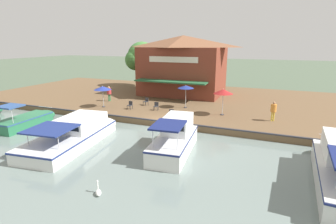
{
  "coord_description": "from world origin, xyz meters",
  "views": [
    {
      "loc": [
        20.51,
        8.94,
        7.44
      ],
      "look_at": [
        -1.0,
        0.26,
        1.3
      ],
      "focal_mm": 28.0,
      "sensor_mm": 36.0,
      "label": 1
    }
  ],
  "objects_px": {
    "patio_umbrella_mid_patio_right": "(186,87)",
    "mooring_post": "(193,119)",
    "cafe_chair_far_corner_seat": "(130,105)",
    "waterfront_restaurant": "(183,65)",
    "person_near_entrance": "(109,92)",
    "cafe_chair_under_first_umbrella": "(156,106)",
    "patio_umbrella_far_corner": "(103,88)",
    "motorboat_far_downstream": "(29,120)",
    "motorboat_mid_row": "(78,132)",
    "motorboat_nearest_quay": "(176,137)",
    "person_mid_patio": "(274,109)",
    "patio_umbrella_by_entrance": "(223,92)",
    "cafe_chair_beside_entrance": "(171,113)",
    "cafe_chair_mid_patio": "(146,101)",
    "swan": "(98,192)",
    "tree_behind_restaurant": "(140,58)"
  },
  "relations": [
    {
      "from": "patio_umbrella_far_corner",
      "to": "person_near_entrance",
      "type": "xyz_separation_m",
      "value": [
        -2.77,
        -1.12,
        -0.96
      ]
    },
    {
      "from": "waterfront_restaurant",
      "to": "cafe_chair_beside_entrance",
      "type": "relative_size",
      "value": 13.04
    },
    {
      "from": "person_near_entrance",
      "to": "swan",
      "type": "bearing_deg",
      "value": 32.5
    },
    {
      "from": "patio_umbrella_by_entrance",
      "to": "motorboat_far_downstream",
      "type": "height_order",
      "value": "patio_umbrella_by_entrance"
    },
    {
      "from": "patio_umbrella_far_corner",
      "to": "cafe_chair_far_corner_seat",
      "type": "bearing_deg",
      "value": 94.99
    },
    {
      "from": "patio_umbrella_mid_patio_right",
      "to": "mooring_post",
      "type": "height_order",
      "value": "patio_umbrella_mid_patio_right"
    },
    {
      "from": "cafe_chair_mid_patio",
      "to": "mooring_post",
      "type": "relative_size",
      "value": 0.94
    },
    {
      "from": "motorboat_mid_row",
      "to": "mooring_post",
      "type": "xyz_separation_m",
      "value": [
        -5.74,
        7.47,
        0.28
      ]
    },
    {
      "from": "cafe_chair_under_first_umbrella",
      "to": "mooring_post",
      "type": "height_order",
      "value": "mooring_post"
    },
    {
      "from": "waterfront_restaurant",
      "to": "cafe_chair_under_first_umbrella",
      "type": "distance_m",
      "value": 10.36
    },
    {
      "from": "cafe_chair_far_corner_seat",
      "to": "motorboat_mid_row",
      "type": "relative_size",
      "value": 0.09
    },
    {
      "from": "patio_umbrella_by_entrance",
      "to": "cafe_chair_beside_entrance",
      "type": "xyz_separation_m",
      "value": [
        2.99,
        -4.19,
        -1.85
      ]
    },
    {
      "from": "cafe_chair_far_corner_seat",
      "to": "waterfront_restaurant",
      "type": "bearing_deg",
      "value": 167.31
    },
    {
      "from": "person_mid_patio",
      "to": "motorboat_far_downstream",
      "type": "height_order",
      "value": "person_mid_patio"
    },
    {
      "from": "motorboat_mid_row",
      "to": "cafe_chair_mid_patio",
      "type": "bearing_deg",
      "value": 177.27
    },
    {
      "from": "waterfront_restaurant",
      "to": "person_near_entrance",
      "type": "distance_m",
      "value": 10.66
    },
    {
      "from": "motorboat_far_downstream",
      "to": "motorboat_nearest_quay",
      "type": "distance_m",
      "value": 14.49
    },
    {
      "from": "motorboat_far_downstream",
      "to": "swan",
      "type": "xyz_separation_m",
      "value": [
        7.1,
        12.89,
        -0.4
      ]
    },
    {
      "from": "person_mid_patio",
      "to": "tree_behind_restaurant",
      "type": "xyz_separation_m",
      "value": [
        -12.89,
        -20.08,
        3.47
      ]
    },
    {
      "from": "cafe_chair_under_first_umbrella",
      "to": "motorboat_nearest_quay",
      "type": "xyz_separation_m",
      "value": [
        7.82,
        5.14,
        -0.1
      ]
    },
    {
      "from": "cafe_chair_beside_entrance",
      "to": "patio_umbrella_mid_patio_right",
      "type": "bearing_deg",
      "value": -179.15
    },
    {
      "from": "cafe_chair_beside_entrance",
      "to": "cafe_chair_far_corner_seat",
      "type": "height_order",
      "value": "same"
    },
    {
      "from": "waterfront_restaurant",
      "to": "person_mid_patio",
      "type": "relative_size",
      "value": 6.24
    },
    {
      "from": "waterfront_restaurant",
      "to": "patio_umbrella_mid_patio_right",
      "type": "xyz_separation_m",
      "value": [
        7.6,
        2.96,
        -1.68
      ]
    },
    {
      "from": "patio_umbrella_by_entrance",
      "to": "motorboat_far_downstream",
      "type": "xyz_separation_m",
      "value": [
        8.36,
        -16.14,
        -2.3
      ]
    },
    {
      "from": "patio_umbrella_mid_patio_right",
      "to": "motorboat_mid_row",
      "type": "bearing_deg",
      "value": -24.01
    },
    {
      "from": "waterfront_restaurant",
      "to": "patio_umbrella_mid_patio_right",
      "type": "height_order",
      "value": "waterfront_restaurant"
    },
    {
      "from": "patio_umbrella_by_entrance",
      "to": "swan",
      "type": "height_order",
      "value": "patio_umbrella_by_entrance"
    },
    {
      "from": "patio_umbrella_by_entrance",
      "to": "swan",
      "type": "xyz_separation_m",
      "value": [
        15.45,
        -3.24,
        -2.69
      ]
    },
    {
      "from": "patio_umbrella_by_entrance",
      "to": "cafe_chair_mid_patio",
      "type": "xyz_separation_m",
      "value": [
        -0.91,
        -8.76,
        -1.85
      ]
    },
    {
      "from": "cafe_chair_far_corner_seat",
      "to": "mooring_post",
      "type": "relative_size",
      "value": 0.94
    },
    {
      "from": "person_near_entrance",
      "to": "motorboat_nearest_quay",
      "type": "relative_size",
      "value": 0.26
    },
    {
      "from": "patio_umbrella_by_entrance",
      "to": "mooring_post",
      "type": "height_order",
      "value": "patio_umbrella_by_entrance"
    },
    {
      "from": "cafe_chair_beside_entrance",
      "to": "cafe_chair_mid_patio",
      "type": "xyz_separation_m",
      "value": [
        -3.9,
        -4.57,
        0.0
      ]
    },
    {
      "from": "patio_umbrella_mid_patio_right",
      "to": "motorboat_far_downstream",
      "type": "height_order",
      "value": "patio_umbrella_mid_patio_right"
    },
    {
      "from": "cafe_chair_mid_patio",
      "to": "cafe_chair_under_first_umbrella",
      "type": "distance_m",
      "value": 2.54
    },
    {
      "from": "waterfront_restaurant",
      "to": "person_near_entrance",
      "type": "xyz_separation_m",
      "value": [
        7.86,
        -6.63,
        -2.82
      ]
    },
    {
      "from": "waterfront_restaurant",
      "to": "cafe_chair_mid_patio",
      "type": "height_order",
      "value": "waterfront_restaurant"
    },
    {
      "from": "person_mid_patio",
      "to": "patio_umbrella_mid_patio_right",
      "type": "bearing_deg",
      "value": -101.58
    },
    {
      "from": "cafe_chair_under_first_umbrella",
      "to": "person_mid_patio",
      "type": "height_order",
      "value": "person_mid_patio"
    },
    {
      "from": "patio_umbrella_far_corner",
      "to": "motorboat_far_downstream",
      "type": "bearing_deg",
      "value": -26.65
    },
    {
      "from": "person_mid_patio",
      "to": "tree_behind_restaurant",
      "type": "distance_m",
      "value": 24.11
    },
    {
      "from": "motorboat_far_downstream",
      "to": "swan",
      "type": "bearing_deg",
      "value": 61.17
    },
    {
      "from": "swan",
      "to": "cafe_chair_under_first_umbrella",
      "type": "bearing_deg",
      "value": -166.52
    },
    {
      "from": "cafe_chair_mid_patio",
      "to": "motorboat_mid_row",
      "type": "xyz_separation_m",
      "value": [
        10.7,
        -0.51,
        -0.3
      ]
    },
    {
      "from": "mooring_post",
      "to": "patio_umbrella_far_corner",
      "type": "bearing_deg",
      "value": -102.77
    },
    {
      "from": "swan",
      "to": "person_near_entrance",
      "type": "bearing_deg",
      "value": -147.5
    },
    {
      "from": "patio_umbrella_mid_patio_right",
      "to": "patio_umbrella_by_entrance",
      "type": "distance_m",
      "value": 4.5
    },
    {
      "from": "cafe_chair_mid_patio",
      "to": "person_near_entrance",
      "type": "xyz_separation_m",
      "value": [
        -0.29,
        -5.09,
        0.67
      ]
    },
    {
      "from": "patio_umbrella_far_corner",
      "to": "cafe_chair_beside_entrance",
      "type": "distance_m",
      "value": 8.81
    }
  ]
}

